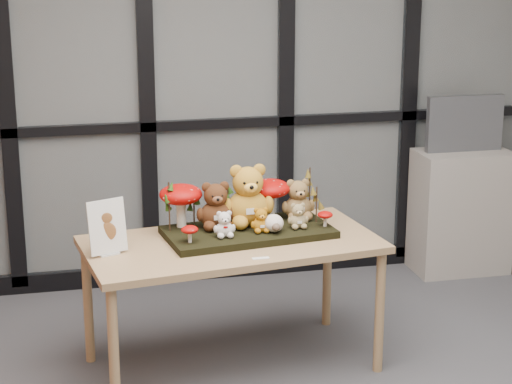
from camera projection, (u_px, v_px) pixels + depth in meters
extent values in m
plane|color=#ACAAA3|center=(216.00, 68.00, 5.88)|extent=(5.00, 0.00, 5.00)
cube|color=#2D383F|center=(217.00, 69.00, 5.85)|extent=(4.90, 0.02, 2.70)
cube|color=black|center=(219.00, 268.00, 6.21)|extent=(4.90, 0.06, 0.12)
cube|color=black|center=(218.00, 123.00, 5.95)|extent=(4.90, 0.06, 0.06)
cube|color=black|center=(5.00, 76.00, 5.58)|extent=(0.10, 0.06, 2.70)
cube|color=black|center=(146.00, 71.00, 5.76)|extent=(0.10, 0.06, 2.70)
cube|color=black|center=(286.00, 67.00, 5.95)|extent=(0.10, 0.06, 2.70)
cube|color=black|center=(410.00, 63.00, 6.13)|extent=(0.10, 0.06, 2.70)
cube|color=#A38858|center=(232.00, 245.00, 4.77)|extent=(1.58, 0.94, 0.04)
cylinder|color=#A38858|center=(114.00, 353.00, 4.33)|extent=(0.05, 0.05, 0.66)
cylinder|color=#A38858|center=(88.00, 303.00, 4.92)|extent=(0.05, 0.05, 0.66)
cylinder|color=#A38858|center=(380.00, 312.00, 4.80)|extent=(0.05, 0.05, 0.66)
cylinder|color=#A38858|center=(327.00, 271.00, 5.39)|extent=(0.05, 0.05, 0.66)
cube|color=black|center=(248.00, 232.00, 4.84)|extent=(0.91, 0.54, 0.04)
cube|color=silver|center=(108.00, 253.00, 4.56)|extent=(0.11, 0.09, 0.01)
cube|color=white|center=(107.00, 227.00, 4.52)|extent=(0.20, 0.11, 0.27)
ellipsoid|color=brown|center=(107.00, 232.00, 4.52)|extent=(0.09, 0.01, 0.10)
ellipsoid|color=brown|center=(107.00, 218.00, 4.50)|extent=(0.05, 0.01, 0.05)
cube|color=white|center=(261.00, 258.00, 4.51)|extent=(0.08, 0.03, 0.00)
cube|color=gray|center=(460.00, 211.00, 6.25)|extent=(0.62, 0.36, 0.83)
cube|color=#494B50|center=(465.00, 123.00, 6.11)|extent=(0.52, 0.05, 0.37)
cube|color=black|center=(466.00, 124.00, 6.09)|extent=(0.46, 0.00, 0.30)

